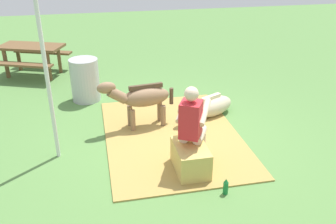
# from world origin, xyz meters

# --- Properties ---
(ground_plane) EXTENTS (24.00, 24.00, 0.00)m
(ground_plane) POSITION_xyz_m (0.00, 0.00, 0.00)
(ground_plane) COLOR #568442
(hay_patch) EXTENTS (3.15, 2.25, 0.02)m
(hay_patch) POSITION_xyz_m (0.10, 0.12, 0.01)
(hay_patch) COLOR #AD8C47
(hay_patch) RESTS_ON ground
(hay_bale) EXTENTS (0.69, 0.44, 0.42)m
(hay_bale) POSITION_xyz_m (-0.98, 0.08, 0.21)
(hay_bale) COLOR tan
(hay_bale) RESTS_ON ground
(person_seated) EXTENTS (0.72, 0.60, 1.30)m
(person_seated) POSITION_xyz_m (-0.84, 0.03, 0.71)
(person_seated) COLOR beige
(person_seated) RESTS_ON ground
(pony_standing) EXTENTS (0.43, 1.34, 0.94)m
(pony_standing) POSITION_xyz_m (0.52, 0.57, 0.57)
(pony_standing) COLOR #8C6B4C
(pony_standing) RESTS_ON ground
(pony_lying) EXTENTS (0.86, 1.31, 0.42)m
(pony_lying) POSITION_xyz_m (0.69, -0.75, 0.19)
(pony_lying) COLOR beige
(pony_lying) RESTS_ON ground
(soda_bottle) EXTENTS (0.07, 0.07, 0.24)m
(soda_bottle) POSITION_xyz_m (-1.60, -0.23, 0.12)
(soda_bottle) COLOR #197233
(soda_bottle) RESTS_ON ground
(water_barrel) EXTENTS (0.58, 0.58, 0.88)m
(water_barrel) POSITION_xyz_m (1.99, 1.53, 0.44)
(water_barrel) COLOR #B2B2B7
(water_barrel) RESTS_ON ground
(tent_pole_left) EXTENTS (0.06, 0.06, 2.43)m
(tent_pole_left) POSITION_xyz_m (-0.16, 1.99, 1.22)
(tent_pole_left) COLOR silver
(tent_pole_left) RESTS_ON ground
(picnic_bench) EXTENTS (1.76, 1.88, 0.75)m
(picnic_bench) POSITION_xyz_m (3.82, 2.77, 0.58)
(picnic_bench) COLOR brown
(picnic_bench) RESTS_ON ground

